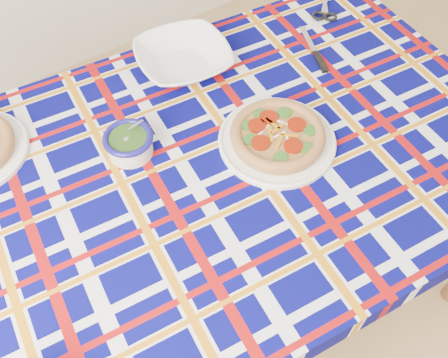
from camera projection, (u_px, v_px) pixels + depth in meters
floor at (389, 313)px, 1.91m from camera, size 4.00×4.00×0.00m
dining_table at (215, 180)px, 1.40m from camera, size 1.78×1.21×0.79m
tablecloth at (215, 174)px, 1.38m from camera, size 1.82×1.25×0.11m
main_focaccia_plate at (278, 135)px, 1.35m from camera, size 0.39×0.39×0.06m
pesto_bowl at (129, 142)px, 1.32m from camera, size 0.15×0.15×0.08m
serving_bowl at (183, 59)px, 1.53m from camera, size 0.33×0.33×0.07m
table_knife at (309, 40)px, 1.63m from camera, size 0.11×0.24×0.01m
kitchen_scissors at (325, 3)px, 1.74m from camera, size 0.20×0.20×0.02m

